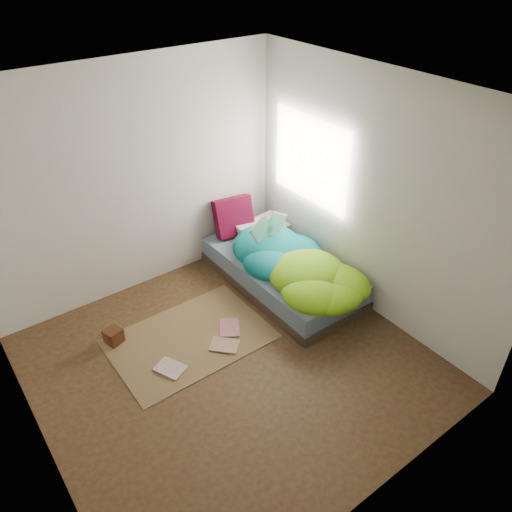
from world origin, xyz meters
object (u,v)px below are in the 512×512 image
(floor_book_a, at_px, (164,375))
(floor_book_b, at_px, (219,328))
(wooden_box, at_px, (114,336))
(bed, at_px, (282,273))
(open_book, at_px, (269,220))
(pillow_magenta, at_px, (234,217))

(floor_book_a, distance_m, floor_book_b, 0.82)
(wooden_box, height_order, floor_book_a, wooden_box)
(wooden_box, bearing_deg, floor_book_b, -26.63)
(bed, bearing_deg, floor_book_a, -165.43)
(open_book, xyz_separation_m, floor_book_a, (-1.79, -0.67, -0.79))
(pillow_magenta, relative_size, floor_book_a, 1.68)
(open_book, xyz_separation_m, floor_book_b, (-1.00, -0.43, -0.79))
(bed, xyz_separation_m, open_book, (-0.05, 0.20, 0.65))
(floor_book_b, bearing_deg, pillow_magenta, 82.39)
(open_book, height_order, floor_book_b, open_book)
(open_book, relative_size, floor_book_a, 1.55)
(bed, height_order, floor_book_a, bed)
(open_book, relative_size, floor_book_b, 1.54)
(pillow_magenta, relative_size, wooden_box, 3.02)
(pillow_magenta, height_order, open_book, open_book)
(pillow_magenta, height_order, floor_book_b, pillow_magenta)
(pillow_magenta, xyz_separation_m, floor_book_b, (-0.95, -1.08, -0.55))
(bed, height_order, floor_book_b, bed)
(floor_book_a, bearing_deg, wooden_box, 79.36)
(pillow_magenta, bearing_deg, wooden_box, -153.95)
(open_book, relative_size, wooden_box, 2.79)
(floor_book_b, bearing_deg, floor_book_a, -129.37)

